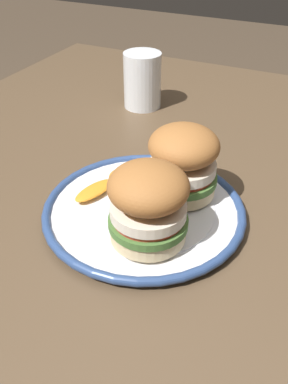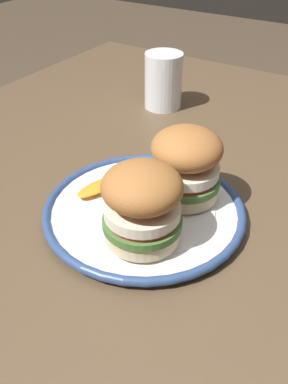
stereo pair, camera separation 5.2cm
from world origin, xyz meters
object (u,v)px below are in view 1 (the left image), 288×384
Objects in this scene: sandwich_half_left at (183,161)px; sandwich_half_right at (148,203)px; dining_table at (158,254)px; drinking_glass at (142,84)px; dinner_plate at (144,210)px.

sandwich_half_left is 0.99× the size of sandwich_half_right.
drinking_glass reaches higher than dining_table.
dinner_plate is 2.76× the size of sandwich_half_left.
dinner_plate is 2.52× the size of drinking_glass.
sandwich_half_right is (-0.07, -0.02, 0.15)m from dining_table.
dining_table is at bearing -38.37° from dinner_plate.
dining_table is 0.10m from dinner_plate.
sandwich_half_right is at bearing -166.71° from dining_table.
dinner_plate is (-0.02, 0.01, 0.09)m from dining_table.
sandwich_half_right is at bearing 178.79° from sandwich_half_left.
dining_table is at bearing -150.44° from drinking_glass.
dining_table is 0.38m from drinking_glass.
dining_table is 0.17m from sandwich_half_right.
drinking_glass is (0.33, 0.16, 0.04)m from dinner_plate.
sandwich_half_right reaches higher than dining_table.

